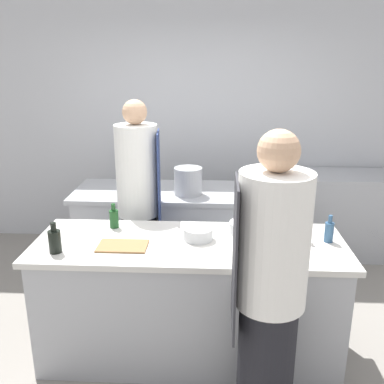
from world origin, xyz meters
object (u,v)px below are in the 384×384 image
(chef_at_prep_near, at_px, (269,291))
(oven_range, at_px, (347,214))
(bottle_cooking_oil, at_px, (292,215))
(bottle_olive_oil, at_px, (114,218))
(bowl_prep_small, at_px, (198,234))
(bowl_mixing_large, at_px, (261,249))
(bottle_sauce, at_px, (297,221))
(bottle_vinegar, at_px, (329,231))
(stockpot, at_px, (188,181))
(chef_at_stove, at_px, (139,205))
(bottle_wine, at_px, (55,241))
(bowl_ceramic_blue, at_px, (245,228))

(chef_at_prep_near, bearing_deg, oven_range, -24.97)
(bottle_cooking_oil, bearing_deg, bottle_olive_oil, -177.40)
(bowl_prep_small, bearing_deg, oven_range, 47.68)
(chef_at_prep_near, relative_size, bowl_mixing_large, 8.64)
(bottle_sauce, relative_size, bowl_prep_small, 1.51)
(bottle_sauce, relative_size, bowl_mixing_large, 1.52)
(oven_range, bearing_deg, chef_at_prep_near, -115.72)
(bottle_vinegar, relative_size, stockpot, 0.75)
(bottle_sauce, distance_m, stockpot, 1.26)
(bowl_mixing_large, relative_size, bowl_prep_small, 0.99)
(bottle_sauce, height_order, bowl_prep_small, bottle_sauce)
(oven_range, bearing_deg, stockpot, -157.61)
(chef_at_stove, relative_size, bottle_wine, 8.61)
(oven_range, relative_size, bowl_prep_small, 4.83)
(bottle_wine, bearing_deg, bottle_vinegar, 8.12)
(bottle_sauce, bearing_deg, bowl_prep_small, -174.34)
(bottle_cooking_oil, distance_m, bowl_mixing_large, 0.53)
(bottle_olive_oil, xyz_separation_m, bowl_mixing_large, (1.05, -0.39, -0.04))
(bottle_cooking_oil, relative_size, bottle_sauce, 0.80)
(bottle_olive_oil, height_order, bottle_cooking_oil, bottle_cooking_oil)
(bottle_vinegar, relative_size, bottle_cooking_oil, 0.77)
(bottle_olive_oil, bearing_deg, bottle_wine, -123.00)
(chef_at_prep_near, relative_size, bottle_cooking_oil, 7.10)
(chef_at_stove, xyz_separation_m, bowl_prep_small, (0.53, -0.65, 0.03))
(bottle_cooking_oil, distance_m, bowl_ceramic_blue, 0.37)
(bowl_prep_small, distance_m, bowl_ceramic_blue, 0.36)
(bottle_sauce, xyz_separation_m, bowl_mixing_large, (-0.27, -0.27, -0.09))
(oven_range, distance_m, bottle_wine, 3.22)
(bowl_prep_small, bearing_deg, bowl_ceramic_blue, 21.47)
(oven_range, distance_m, chef_at_prep_near, 2.71)
(bottle_cooking_oil, bearing_deg, bowl_mixing_large, -121.32)
(bottle_vinegar, distance_m, stockpot, 1.45)
(bottle_sauce, height_order, bowl_mixing_large, bottle_sauce)
(bowl_mixing_large, bearing_deg, bottle_wine, -177.58)
(oven_range, xyz_separation_m, bottle_cooking_oil, (-0.89, -1.48, 0.53))
(oven_range, distance_m, bowl_ceramic_blue, 2.07)
(chef_at_prep_near, height_order, chef_at_stove, chef_at_stove)
(chef_at_prep_near, bearing_deg, bottle_wine, 73.07)
(bottle_cooking_oil, bearing_deg, bottle_vinegar, -48.58)
(bottle_olive_oil, height_order, stockpot, stockpot)
(bottle_vinegar, height_order, stockpot, stockpot)
(oven_range, height_order, chef_at_stove, chef_at_stove)
(chef_at_prep_near, bearing_deg, bowl_ceramic_blue, 6.09)
(chef_at_prep_near, xyz_separation_m, bowl_prep_small, (-0.41, 0.68, 0.04))
(bottle_vinegar, relative_size, bowl_mixing_large, 0.94)
(bottle_cooking_oil, bearing_deg, oven_range, 59.05)
(bottle_olive_oil, bearing_deg, bowl_prep_small, -16.41)
(bottle_vinegar, bearing_deg, chef_at_stove, 155.80)
(bottle_olive_oil, distance_m, bottle_vinegar, 1.54)
(chef_at_prep_near, relative_size, chef_at_stove, 0.99)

